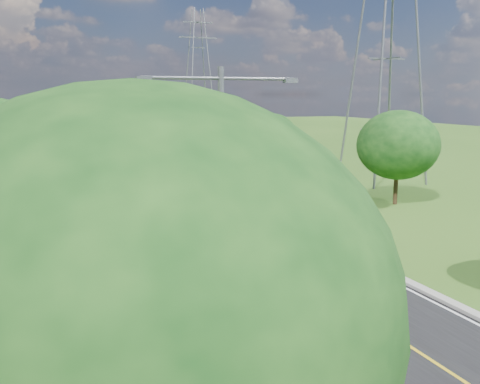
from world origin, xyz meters
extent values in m
plane|color=#2B5016|center=(0.00, 60.00, 0.00)|extent=(260.00, 260.00, 0.00)
cube|color=black|center=(0.00, 66.00, 0.03)|extent=(8.00, 150.00, 0.06)
cube|color=gray|center=(-4.25, 66.00, 0.11)|extent=(0.50, 150.00, 0.22)
cube|color=gray|center=(4.25, 66.00, 0.11)|extent=(0.50, 150.00, 0.22)
cylinder|color=slate|center=(5.20, 38.00, 1.20)|extent=(0.08, 0.08, 2.40)
cube|color=white|center=(5.20, 37.97, 2.00)|extent=(0.55, 0.04, 0.70)
cube|color=gray|center=(-10.00, 140.00, 1.00)|extent=(1.20, 3.00, 2.00)
cube|color=gray|center=(10.00, 140.00, 1.00)|extent=(1.20, 3.00, 2.00)
cube|color=gray|center=(0.00, 140.00, 2.60)|extent=(30.00, 3.00, 1.20)
cylinder|color=slate|center=(-6.00, 12.00, 5.00)|extent=(0.22, 0.22, 10.00)
cylinder|color=slate|center=(-7.40, 12.00, 9.60)|extent=(2.80, 0.12, 0.12)
cylinder|color=slate|center=(-4.60, 12.00, 9.60)|extent=(2.80, 0.12, 0.12)
cube|color=slate|center=(-8.70, 12.00, 9.55)|extent=(0.50, 0.25, 0.18)
cube|color=slate|center=(-3.30, 12.00, 9.55)|extent=(0.50, 0.25, 0.18)
cylinder|color=slate|center=(-6.00, 45.00, 5.00)|extent=(0.22, 0.22, 10.00)
cylinder|color=slate|center=(-7.40, 45.00, 9.60)|extent=(2.80, 0.12, 0.12)
cylinder|color=slate|center=(-4.60, 45.00, 9.60)|extent=(2.80, 0.12, 0.12)
cube|color=slate|center=(-8.70, 45.00, 9.55)|extent=(0.50, 0.25, 0.18)
cube|color=slate|center=(-3.30, 45.00, 9.55)|extent=(0.50, 0.25, 0.18)
cylinder|color=slate|center=(6.00, 78.00, 5.00)|extent=(0.22, 0.22, 10.00)
cylinder|color=slate|center=(4.60, 78.00, 9.60)|extent=(2.80, 0.12, 0.12)
cylinder|color=slate|center=(7.40, 78.00, 9.60)|extent=(2.80, 0.12, 0.12)
cube|color=slate|center=(3.30, 78.00, 9.55)|extent=(0.50, 0.25, 0.18)
cube|color=slate|center=(8.70, 78.00, 9.55)|extent=(0.50, 0.25, 0.18)
cube|color=slate|center=(26.00, 115.00, 21.84)|extent=(9.00, 0.25, 0.25)
cube|color=slate|center=(26.00, 115.00, 25.20)|extent=(7.00, 0.25, 0.25)
cylinder|color=black|center=(-14.50, 98.00, 1.26)|extent=(0.36, 0.36, 2.52)
ellipsoid|color=#0E3410|center=(-14.50, 98.00, 4.34)|extent=(5.88, 5.88, 5.00)
ellipsoid|color=#0E3410|center=(-11.00, 2.00, 5.89)|extent=(7.98, 7.98, 6.78)
cylinder|color=black|center=(16.00, 30.00, 1.44)|extent=(0.36, 0.36, 2.88)
ellipsoid|color=#0E3410|center=(16.00, 30.00, 4.96)|extent=(6.72, 6.72, 5.71)
cylinder|color=black|center=(15.00, 52.00, 1.26)|extent=(0.36, 0.36, 2.52)
ellipsoid|color=#0E3410|center=(15.00, 52.00, 4.34)|extent=(5.88, 5.88, 5.00)
cylinder|color=black|center=(17.00, 76.00, 1.53)|extent=(0.36, 0.36, 3.06)
ellipsoid|color=#0E3410|center=(17.00, 76.00, 5.27)|extent=(7.14, 7.14, 6.07)
cylinder|color=black|center=(14.50, 100.00, 1.17)|extent=(0.36, 0.36, 2.34)
ellipsoid|color=#0E3410|center=(14.50, 100.00, 4.03)|extent=(5.46, 5.46, 4.64)
cylinder|color=black|center=(18.00, 120.00, 1.35)|extent=(0.36, 0.36, 2.70)
ellipsoid|color=#0E3410|center=(18.00, 120.00, 4.65)|extent=(6.30, 6.30, 5.36)
imported|color=white|center=(1.07, 47.07, 1.69)|extent=(4.46, 11.95, 3.25)
imported|color=silver|center=(-3.20, 69.64, 1.62)|extent=(4.00, 11.42, 3.11)
camera|label=1|loc=(-12.47, -5.75, 9.05)|focal=40.00mm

